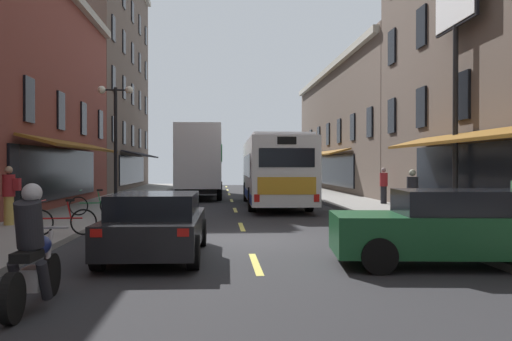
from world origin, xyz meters
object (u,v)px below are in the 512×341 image
(transit_bus, at_px, (274,170))
(box_truck, at_px, (200,162))
(sedan_far, at_px, (208,182))
(street_lamp_twin, at_px, (116,141))
(pedestrian_near, at_px, (9,194))
(sedan_mid, at_px, (458,227))
(bicycle_near, at_px, (94,205))
(sedan_near, at_px, (156,224))
(pedestrian_rear, at_px, (384,185))
(pedestrian_mid, at_px, (412,194))
(billboard_sign, at_px, (456,29))
(motorcycle_rider, at_px, (32,256))
(bicycle_mid, at_px, (62,221))

(transit_bus, xyz_separation_m, box_truck, (-3.61, 5.92, 0.43))
(sedan_far, bearing_deg, street_lamp_twin, -100.27)
(pedestrian_near, distance_m, street_lamp_twin, 6.70)
(sedan_mid, xyz_separation_m, bicycle_near, (-8.83, 9.86, -0.23))
(sedan_near, bearing_deg, pedestrian_near, 132.68)
(pedestrian_rear, distance_m, street_lamp_twin, 12.08)
(bicycle_near, relative_size, pedestrian_mid, 1.05)
(street_lamp_twin, bearing_deg, sedan_far, 79.73)
(billboard_sign, relative_size, motorcycle_rider, 3.88)
(billboard_sign, distance_m, street_lamp_twin, 13.42)
(sedan_mid, bearing_deg, bicycle_near, 131.85)
(transit_bus, distance_m, motorcycle_rider, 19.05)
(billboard_sign, bearing_deg, bicycle_mid, -162.73)
(motorcycle_rider, xyz_separation_m, bicycle_mid, (-1.46, 6.78, -0.21))
(transit_bus, relative_size, bicycle_near, 6.48)
(bicycle_near, bearing_deg, pedestrian_rear, 23.48)
(pedestrian_near, bearing_deg, bicycle_mid, -140.64)
(motorcycle_rider, distance_m, street_lamp_twin, 15.76)
(bicycle_mid, bearing_deg, pedestrian_rear, 43.67)
(bicycle_mid, relative_size, pedestrian_mid, 1.05)
(sedan_near, xyz_separation_m, pedestrian_mid, (7.42, 5.72, 0.29))
(box_truck, xyz_separation_m, sedan_near, (-0.26, -20.14, -1.41))
(sedan_far, bearing_deg, motorcycle_rider, -92.78)
(motorcycle_rider, relative_size, pedestrian_rear, 1.26)
(transit_bus, distance_m, box_truck, 6.95)
(bicycle_near, bearing_deg, pedestrian_near, -119.05)
(pedestrian_near, distance_m, pedestrian_rear, 16.04)
(billboard_sign, bearing_deg, street_lamp_twin, 156.79)
(motorcycle_rider, height_order, pedestrian_rear, pedestrian_rear)
(bicycle_near, relative_size, street_lamp_twin, 0.34)
(sedan_far, distance_m, pedestrian_rear, 18.38)
(transit_bus, bearing_deg, bicycle_mid, -119.28)
(sedan_far, relative_size, street_lamp_twin, 0.95)
(transit_bus, height_order, sedan_mid, transit_bus)
(motorcycle_rider, distance_m, pedestrian_rear, 20.37)
(transit_bus, xyz_separation_m, bicycle_near, (-6.95, -5.81, -1.16))
(pedestrian_near, bearing_deg, motorcycle_rider, -159.70)
(sedan_near, height_order, bicycle_mid, sedan_near)
(box_truck, xyz_separation_m, pedestrian_rear, (8.60, -6.54, -1.11))
(sedan_far, bearing_deg, bicycle_near, -99.44)
(box_truck, height_order, pedestrian_mid, box_truck)
(transit_bus, relative_size, bicycle_mid, 6.47)
(billboard_sign, bearing_deg, pedestrian_mid, -161.29)
(bicycle_near, bearing_deg, motorcycle_rider, -81.26)
(sedan_near, relative_size, motorcycle_rider, 2.14)
(sedan_far, bearing_deg, box_truck, -91.41)
(motorcycle_rider, bearing_deg, pedestrian_near, 111.44)
(sedan_far, distance_m, pedestrian_mid, 25.21)
(pedestrian_near, bearing_deg, sedan_mid, -123.46)
(sedan_mid, relative_size, motorcycle_rider, 2.27)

